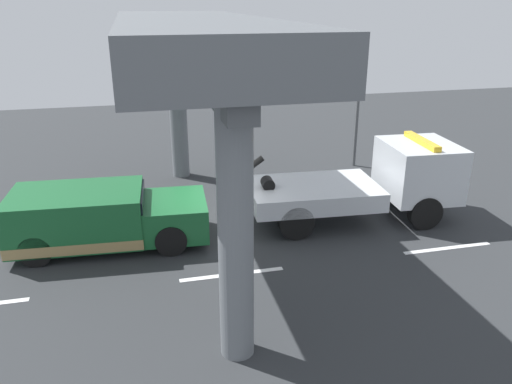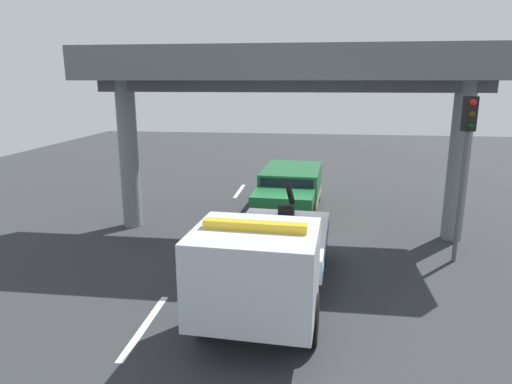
{
  "view_description": "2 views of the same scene",
  "coord_description": "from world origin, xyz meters",
  "px_view_note": "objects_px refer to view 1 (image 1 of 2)",
  "views": [
    {
      "loc": [
        -2.0,
        -13.3,
        6.41
      ],
      "look_at": [
        0.99,
        -0.91,
        1.51
      ],
      "focal_mm": 35.58,
      "sensor_mm": 36.0,
      "label": 1
    },
    {
      "loc": [
        14.12,
        0.9,
        4.95
      ],
      "look_at": [
        -0.35,
        -0.98,
        1.37
      ],
      "focal_mm": 31.79,
      "sensor_mm": 36.0,
      "label": 2
    }
  ],
  "objects_px": {
    "tow_truck_white": "(375,181)",
    "towed_van_green": "(101,218)",
    "traffic_light_far": "(359,95)",
    "traffic_light_near": "(232,89)"
  },
  "relations": [
    {
      "from": "tow_truck_white",
      "to": "towed_van_green",
      "type": "xyz_separation_m",
      "value": [
        -8.07,
        0.05,
        -0.42
      ]
    },
    {
      "from": "towed_van_green",
      "to": "tow_truck_white",
      "type": "bearing_deg",
      "value": -0.36
    },
    {
      "from": "tow_truck_white",
      "to": "traffic_light_far",
      "type": "xyz_separation_m",
      "value": [
        1.61,
        4.96,
        1.67
      ]
    },
    {
      "from": "tow_truck_white",
      "to": "towed_van_green",
      "type": "height_order",
      "value": "tow_truck_white"
    },
    {
      "from": "tow_truck_white",
      "to": "traffic_light_far",
      "type": "distance_m",
      "value": 5.47
    },
    {
      "from": "towed_van_green",
      "to": "traffic_light_near",
      "type": "distance_m",
      "value": 7.24
    },
    {
      "from": "traffic_light_near",
      "to": "traffic_light_far",
      "type": "bearing_deg",
      "value": 0.0
    },
    {
      "from": "traffic_light_near",
      "to": "towed_van_green",
      "type": "bearing_deg",
      "value": -133.65
    },
    {
      "from": "tow_truck_white",
      "to": "traffic_light_near",
      "type": "height_order",
      "value": "traffic_light_near"
    },
    {
      "from": "traffic_light_far",
      "to": "tow_truck_white",
      "type": "bearing_deg",
      "value": -107.98
    }
  ]
}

